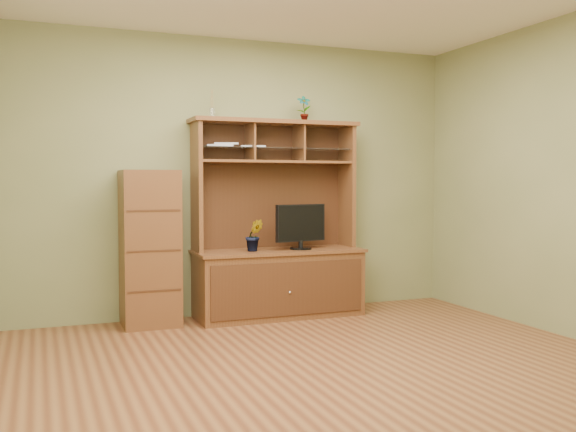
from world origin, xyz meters
TOP-DOWN VIEW (x-y plane):
  - room at (0.00, 0.00)m, footprint 4.54×4.04m
  - media_hutch at (0.28, 1.73)m, footprint 1.66×0.61m
  - monitor at (0.49, 1.65)m, footprint 0.55×0.21m
  - orchid_plant at (0.02, 1.65)m, footprint 0.19×0.16m
  - top_plant at (0.59, 1.80)m, footprint 0.15×0.11m
  - reed_diffuser at (-0.34, 1.80)m, footprint 0.05×0.05m
  - magazines at (-0.14, 1.80)m, footprint 0.60×0.23m
  - side_cabinet at (-0.94, 1.75)m, footprint 0.50×0.46m

SIDE VIEW (x-z plane):
  - media_hutch at x=0.28m, z-range -0.43..1.47m
  - side_cabinet at x=-0.94m, z-range 0.00..1.41m
  - orchid_plant at x=0.02m, z-range 0.65..0.95m
  - monitor at x=0.49m, z-range 0.66..1.10m
  - room at x=0.00m, z-range -0.02..2.72m
  - magazines at x=-0.14m, z-range 1.63..1.67m
  - reed_diffuser at x=-0.34m, z-range 1.87..2.14m
  - top_plant at x=0.59m, z-range 1.90..2.16m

